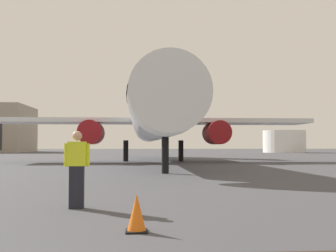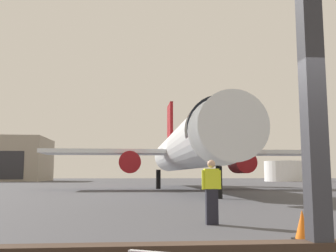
{
  "view_description": "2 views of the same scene",
  "coord_description": "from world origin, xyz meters",
  "px_view_note": "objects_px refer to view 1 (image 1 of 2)",
  "views": [
    {
      "loc": [
        1.71,
        -2.7,
        1.42
      ],
      "look_at": [
        3.22,
        18.04,
        2.37
      ],
      "focal_mm": 44.52,
      "sensor_mm": 36.0,
      "label": 1
    },
    {
      "loc": [
        -1.82,
        -3.72,
        1.33
      ],
      "look_at": [
        0.38,
        20.12,
        4.35
      ],
      "focal_mm": 41.5,
      "sensor_mm": 36.0,
      "label": 2
    }
  ],
  "objects_px": {
    "airplane": "(155,117)",
    "fuel_storage_tank": "(284,142)",
    "ground_crew_worker": "(77,168)",
    "traffic_cone": "(137,214)"
  },
  "relations": [
    {
      "from": "airplane",
      "to": "fuel_storage_tank",
      "type": "distance_m",
      "value": 49.91
    },
    {
      "from": "airplane",
      "to": "fuel_storage_tank",
      "type": "height_order",
      "value": "airplane"
    },
    {
      "from": "ground_crew_worker",
      "to": "airplane",
      "type": "bearing_deg",
      "value": 83.65
    },
    {
      "from": "ground_crew_worker",
      "to": "traffic_cone",
      "type": "distance_m",
      "value": 3.02
    },
    {
      "from": "traffic_cone",
      "to": "fuel_storage_tank",
      "type": "xyz_separation_m",
      "value": [
        27.55,
        69.7,
        1.78
      ]
    },
    {
      "from": "traffic_cone",
      "to": "fuel_storage_tank",
      "type": "bearing_deg",
      "value": 68.44
    },
    {
      "from": "ground_crew_worker",
      "to": "fuel_storage_tank",
      "type": "xyz_separation_m",
      "value": [
        28.9,
        67.07,
        1.17
      ]
    },
    {
      "from": "airplane",
      "to": "traffic_cone",
      "type": "xyz_separation_m",
      "value": [
        -1.38,
        -27.23,
        -3.42
      ]
    },
    {
      "from": "ground_crew_worker",
      "to": "fuel_storage_tank",
      "type": "height_order",
      "value": "fuel_storage_tank"
    },
    {
      "from": "ground_crew_worker",
      "to": "fuel_storage_tank",
      "type": "bearing_deg",
      "value": 66.69
    }
  ]
}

